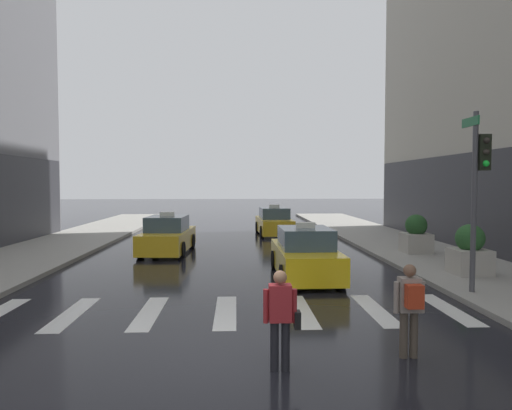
% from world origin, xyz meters
% --- Properties ---
extents(ground_plane, '(160.00, 160.00, 0.00)m').
position_xyz_m(ground_plane, '(0.00, 0.00, 0.00)').
color(ground_plane, black).
extents(crosswalk_markings, '(11.30, 2.80, 0.01)m').
position_xyz_m(crosswalk_markings, '(-0.00, 3.00, 0.00)').
color(crosswalk_markings, silver).
rests_on(crosswalk_markings, ground).
extents(traffic_light_pole, '(0.44, 0.84, 4.80)m').
position_xyz_m(traffic_light_pole, '(6.68, 4.06, 3.26)').
color(traffic_light_pole, '#47474C').
rests_on(traffic_light_pole, curb_right).
extents(taxi_lead, '(1.96, 4.55, 1.80)m').
position_xyz_m(taxi_lead, '(2.49, 6.82, 0.72)').
color(taxi_lead, yellow).
rests_on(taxi_lead, ground).
extents(taxi_second, '(2.12, 4.63, 1.80)m').
position_xyz_m(taxi_second, '(-2.76, 12.21, 0.72)').
color(taxi_second, gold).
rests_on(taxi_second, ground).
extents(taxi_third, '(2.09, 4.61, 1.80)m').
position_xyz_m(taxi_third, '(2.52, 18.83, 0.72)').
color(taxi_third, gold).
rests_on(taxi_third, ground).
extents(pedestrian_with_backpack, '(0.55, 0.43, 1.65)m').
position_xyz_m(pedestrian_with_backpack, '(3.27, 0.03, 0.97)').
color(pedestrian_with_backpack, '#473D33').
rests_on(pedestrian_with_backpack, ground).
extents(pedestrian_with_handbag, '(0.61, 0.24, 1.65)m').
position_xyz_m(pedestrian_with_handbag, '(0.97, -0.38, 0.93)').
color(pedestrian_with_handbag, black).
rests_on(pedestrian_with_handbag, ground).
extents(planter_near_corner, '(1.10, 1.10, 1.60)m').
position_xyz_m(planter_near_corner, '(7.74, 6.37, 0.87)').
color(planter_near_corner, '#A8A399').
rests_on(planter_near_corner, curb_right).
extents(planter_mid_block, '(1.10, 1.10, 1.60)m').
position_xyz_m(planter_mid_block, '(7.83, 10.86, 0.87)').
color(planter_mid_block, '#A8A399').
rests_on(planter_mid_block, curb_right).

